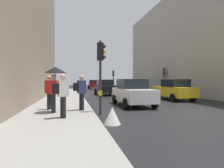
# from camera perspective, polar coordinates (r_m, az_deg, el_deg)

# --- Properties ---
(ground_plane) EXTENTS (120.00, 120.00, 0.00)m
(ground_plane) POSITION_cam_1_polar(r_m,az_deg,el_deg) (11.08, 23.61, -7.65)
(ground_plane) COLOR black
(sidewalk_kerb) EXTENTS (3.44, 40.00, 0.16)m
(sidewalk_kerb) POSITION_cam_1_polar(r_m,az_deg,el_deg) (15.02, -14.48, -5.02)
(sidewalk_kerb) COLOR gray
(sidewalk_kerb) RESTS_ON ground
(building_facade_right) EXTENTS (12.00, 27.53, 12.38)m
(building_facade_right) POSITION_cam_1_polar(r_m,az_deg,el_deg) (28.63, 27.00, 10.05)
(building_facade_right) COLOR #B2ADA3
(building_facade_right) RESTS_ON ground
(traffic_light_far_median) EXTENTS (0.24, 0.43, 3.29)m
(traffic_light_far_median) POSITION_cam_1_polar(r_m,az_deg,el_deg) (30.23, 0.38, 2.22)
(traffic_light_far_median) COLOR #2D2D2D
(traffic_light_far_median) RESTS_ON ground
(traffic_light_mid_street) EXTENTS (0.33, 0.45, 3.30)m
(traffic_light_mid_street) POSITION_cam_1_polar(r_m,az_deg,el_deg) (24.99, 15.28, 2.44)
(traffic_light_mid_street) COLOR #2D2D2D
(traffic_light_mid_street) RESTS_ON ground
(traffic_light_near_left) EXTENTS (0.43, 0.25, 3.57)m
(traffic_light_near_left) POSITION_cam_1_polar(r_m,az_deg,el_deg) (9.23, -3.38, 6.05)
(traffic_light_near_left) COLOR #2D2D2D
(traffic_light_near_left) RESTS_ON ground
(car_red_sedan) EXTENTS (2.10, 4.24, 1.76)m
(car_red_sedan) POSITION_cam_1_polar(r_m,az_deg,el_deg) (37.85, -5.58, -0.13)
(car_red_sedan) COLOR red
(car_red_sedan) RESTS_ON ground
(car_dark_suv) EXTENTS (2.23, 4.31, 1.76)m
(car_dark_suv) POSITION_cam_1_polar(r_m,az_deg,el_deg) (21.79, -1.98, -1.00)
(car_dark_suv) COLOR black
(car_dark_suv) RESTS_ON ground
(car_yellow_taxi) EXTENTS (2.17, 4.28, 1.76)m
(car_yellow_taxi) POSITION_cam_1_polar(r_m,az_deg,el_deg) (17.07, 18.03, -1.62)
(car_yellow_taxi) COLOR yellow
(car_yellow_taxi) RESTS_ON ground
(car_blue_van) EXTENTS (2.03, 4.21, 1.76)m
(car_blue_van) POSITION_cam_1_polar(r_m,az_deg,el_deg) (26.56, 7.26, -0.64)
(car_blue_van) COLOR navy
(car_blue_van) RESTS_ON ground
(car_white_compact) EXTENTS (2.09, 4.24, 1.76)m
(car_white_compact) POSITION_cam_1_polar(r_m,az_deg,el_deg) (12.66, 6.15, -2.50)
(car_white_compact) COLOR silver
(car_white_compact) RESTS_ON ground
(pedestrian_with_umbrella) EXTENTS (1.00, 1.00, 2.14)m
(pedestrian_with_umbrella) POSITION_cam_1_polar(r_m,az_deg,el_deg) (9.34, -16.69, 2.11)
(pedestrian_with_umbrella) COLOR black
(pedestrian_with_umbrella) RESTS_ON sidewalk_kerb
(pedestrian_with_grey_backpack) EXTENTS (0.66, 0.47, 1.77)m
(pedestrian_with_grey_backpack) POSITION_cam_1_polar(r_m,az_deg,el_deg) (9.77, -9.33, -1.88)
(pedestrian_with_grey_backpack) COLOR black
(pedestrian_with_grey_backpack) RESTS_ON sidewalk_kerb
(pedestrian_with_black_backpack) EXTENTS (0.66, 0.48, 1.77)m
(pedestrian_with_black_backpack) POSITION_cam_1_polar(r_m,az_deg,el_deg) (7.90, -14.75, -2.60)
(pedestrian_with_black_backpack) COLOR black
(pedestrian_with_black_backpack) RESTS_ON sidewalk_kerb
(pedestrian_in_red_jacket) EXTENTS (0.46, 0.38, 1.77)m
(pedestrian_in_red_jacket) POSITION_cam_1_polar(r_m,az_deg,el_deg) (10.34, -18.21, -1.93)
(pedestrian_in_red_jacket) COLOR black
(pedestrian_in_red_jacket) RESTS_ON sidewalk_kerb
(warning_sign_triangle) EXTENTS (0.64, 0.64, 0.65)m
(warning_sign_triangle) POSITION_cam_1_polar(r_m,az_deg,el_deg) (7.30, 0.09, -9.48)
(warning_sign_triangle) COLOR silver
(warning_sign_triangle) RESTS_ON ground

